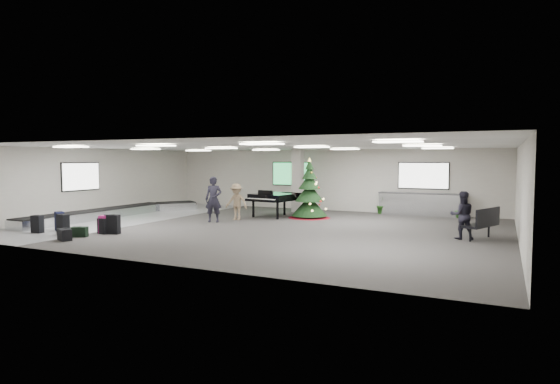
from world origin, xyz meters
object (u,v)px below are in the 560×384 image
at_px(traveler_a, 214,199).
at_px(traveler_b, 236,202).
at_px(traveler_bench, 462,215).
at_px(potted_plant_right, 459,209).
at_px(bench, 484,222).
at_px(pink_suitcase, 105,225).
at_px(christmas_tree, 309,197).
at_px(baggage_carousel, 115,212).
at_px(service_counter, 422,204).
at_px(grand_piano, 274,197).
at_px(potted_plant_left, 382,205).

distance_m(traveler_a, traveler_b, 1.16).
xyz_separation_m(traveler_bench, potted_plant_right, (-0.60, 6.12, -0.39)).
distance_m(bench, potted_plant_right, 6.03).
distance_m(pink_suitcase, traveler_bench, 12.51).
distance_m(christmas_tree, bench, 8.01).
bearing_deg(traveler_a, baggage_carousel, 164.60).
height_order(christmas_tree, traveler_a, christmas_tree).
height_order(service_counter, traveler_b, traveler_b).
distance_m(grand_piano, traveler_b, 2.05).
xyz_separation_m(service_counter, christmas_tree, (-4.51, -3.15, 0.40)).
distance_m(baggage_carousel, christmas_tree, 9.10).
bearing_deg(traveler_a, potted_plant_right, 12.87).
bearing_deg(grand_piano, christmas_tree, 19.09).
bearing_deg(service_counter, pink_suitcase, -131.78).
height_order(grand_piano, potted_plant_left, grand_piano).
bearing_deg(bench, traveler_bench, -139.26).
bearing_deg(christmas_tree, traveler_a, -135.16).
bearing_deg(christmas_tree, bench, -21.21).
relative_size(service_counter, potted_plant_right, 4.80).
xyz_separation_m(grand_piano, traveler_bench, (8.43, -2.81, -0.10)).
xyz_separation_m(baggage_carousel, potted_plant_right, (14.52, 6.58, 0.21)).
height_order(baggage_carousel, potted_plant_right, potted_plant_right).
distance_m(baggage_carousel, potted_plant_right, 15.94).
bearing_deg(grand_piano, service_counter, 37.80).
bearing_deg(traveler_b, baggage_carousel, -168.91).
bearing_deg(bench, potted_plant_left, 151.52).
distance_m(traveler_bench, potted_plant_right, 6.16).
bearing_deg(potted_plant_right, potted_plant_left, 180.00).
distance_m(christmas_tree, traveler_bench, 7.47).
xyz_separation_m(baggage_carousel, traveler_a, (5.19, 0.46, 0.77)).
xyz_separation_m(pink_suitcase, potted_plant_right, (11.13, 10.43, 0.09)).
distance_m(baggage_carousel, traveler_bench, 15.14).
height_order(service_counter, christmas_tree, christmas_tree).
distance_m(pink_suitcase, christmas_tree, 8.95).
height_order(christmas_tree, traveler_b, christmas_tree).
bearing_deg(service_counter, grand_piano, -150.66).
bearing_deg(potted_plant_right, traveler_bench, -84.37).
height_order(bench, potted_plant_right, bench).
xyz_separation_m(pink_suitcase, grand_piano, (3.30, 7.12, 0.59)).
xyz_separation_m(baggage_carousel, traveler_bench, (15.12, 0.47, 0.60)).
xyz_separation_m(christmas_tree, potted_plant_left, (2.62, 3.00, -0.50)).
relative_size(grand_piano, potted_plant_left, 2.72).
relative_size(traveler_b, potted_plant_left, 1.79).
relative_size(bench, potted_plant_left, 1.97).
relative_size(baggage_carousel, pink_suitcase, 14.44).
distance_m(baggage_carousel, potted_plant_left, 12.78).
bearing_deg(christmas_tree, pink_suitcase, -123.64).
bearing_deg(potted_plant_right, baggage_carousel, -155.61).
height_order(pink_suitcase, christmas_tree, christmas_tree).
relative_size(christmas_tree, potted_plant_right, 3.28).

